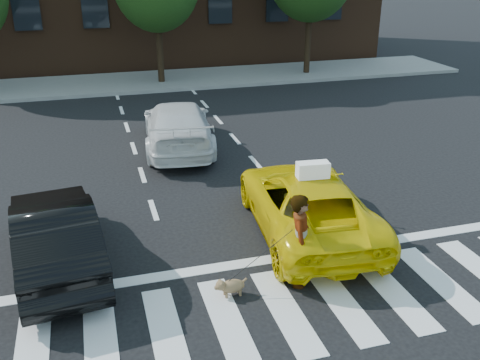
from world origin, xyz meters
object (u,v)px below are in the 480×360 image
object	(u,v)px
taxi	(307,203)
white_suv	(178,125)
black_sedan	(55,235)
dog	(230,286)
woman	(300,240)

from	to	relation	value
taxi	white_suv	xyz separation A→B (m)	(-1.66, 6.00, 0.04)
black_sedan	taxi	bearing A→B (deg)	173.57
white_suv	dog	world-z (taller)	white_suv
taxi	woman	bearing A→B (deg)	69.16
black_sedan	dog	size ratio (longest dim) A/B	6.87
white_suv	woman	xyz separation A→B (m)	(0.78, -7.77, 0.17)
woman	dog	world-z (taller)	woman
dog	taxi	bearing A→B (deg)	37.08
dog	white_suv	bearing A→B (deg)	83.37
white_suv	dog	bearing A→B (deg)	93.12
dog	woman	bearing A→B (deg)	-0.47
white_suv	dog	xyz separation A→B (m)	(-0.52, -7.83, -0.50)
woman	dog	bearing A→B (deg)	117.02
taxi	black_sedan	size ratio (longest dim) A/B	1.15
taxi	black_sedan	xyz separation A→B (m)	(-5.04, 0.00, 0.02)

